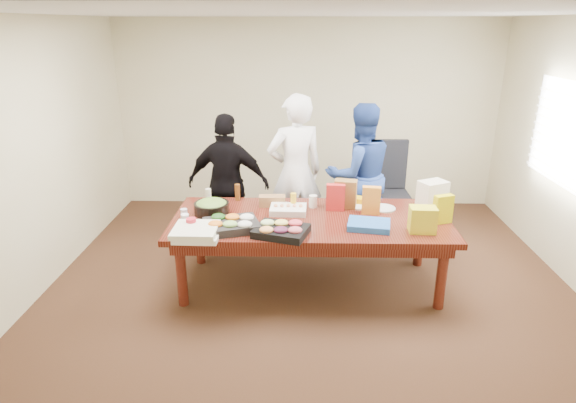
{
  "coord_description": "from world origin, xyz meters",
  "views": [
    {
      "loc": [
        -0.12,
        -4.59,
        2.61
      ],
      "look_at": [
        -0.23,
        0.1,
        0.89
      ],
      "focal_mm": 30.31,
      "sensor_mm": 36.0,
      "label": 1
    }
  ],
  "objects_px": {
    "office_chair": "(389,193)",
    "person_center": "(295,173)",
    "conference_table": "(310,251)",
    "person_right": "(359,175)",
    "sheet_cake": "(288,210)",
    "salad_bowl": "(212,208)"
  },
  "relations": [
    {
      "from": "person_center",
      "to": "salad_bowl",
      "type": "height_order",
      "value": "person_center"
    },
    {
      "from": "conference_table",
      "to": "office_chair",
      "type": "height_order",
      "value": "office_chair"
    },
    {
      "from": "conference_table",
      "to": "person_right",
      "type": "bearing_deg",
      "value": 60.58
    },
    {
      "from": "person_right",
      "to": "person_center",
      "type": "bearing_deg",
      "value": -4.06
    },
    {
      "from": "sheet_cake",
      "to": "salad_bowl",
      "type": "bearing_deg",
      "value": -174.53
    },
    {
      "from": "office_chair",
      "to": "sheet_cake",
      "type": "xyz_separation_m",
      "value": [
        -1.26,
        -1.13,
        0.2
      ]
    },
    {
      "from": "salad_bowl",
      "to": "person_center",
      "type": "bearing_deg",
      "value": 44.65
    },
    {
      "from": "person_center",
      "to": "salad_bowl",
      "type": "relative_size",
      "value": 5.16
    },
    {
      "from": "conference_table",
      "to": "person_right",
      "type": "height_order",
      "value": "person_right"
    },
    {
      "from": "person_center",
      "to": "conference_table",
      "type": "bearing_deg",
      "value": 80.71
    },
    {
      "from": "person_center",
      "to": "sheet_cake",
      "type": "distance_m",
      "value": 0.82
    },
    {
      "from": "sheet_cake",
      "to": "salad_bowl",
      "type": "xyz_separation_m",
      "value": [
        -0.79,
        -0.04,
        0.03
      ]
    },
    {
      "from": "office_chair",
      "to": "sheet_cake",
      "type": "distance_m",
      "value": 1.7
    },
    {
      "from": "person_right",
      "to": "salad_bowl",
      "type": "height_order",
      "value": "person_right"
    },
    {
      "from": "conference_table",
      "to": "office_chair",
      "type": "distance_m",
      "value": 1.65
    },
    {
      "from": "person_center",
      "to": "sheet_cake",
      "type": "xyz_separation_m",
      "value": [
        -0.06,
        -0.81,
        -0.16
      ]
    },
    {
      "from": "person_center",
      "to": "salad_bowl",
      "type": "distance_m",
      "value": 1.21
    },
    {
      "from": "person_center",
      "to": "person_right",
      "type": "xyz_separation_m",
      "value": [
        0.78,
        0.14,
        -0.06
      ]
    },
    {
      "from": "office_chair",
      "to": "person_center",
      "type": "relative_size",
      "value": 0.62
    },
    {
      "from": "office_chair",
      "to": "person_center",
      "type": "distance_m",
      "value": 1.28
    },
    {
      "from": "person_center",
      "to": "salad_bowl",
      "type": "xyz_separation_m",
      "value": [
        -0.86,
        -0.85,
        -0.13
      ]
    },
    {
      "from": "sheet_cake",
      "to": "person_center",
      "type": "bearing_deg",
      "value": 87.78
    }
  ]
}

